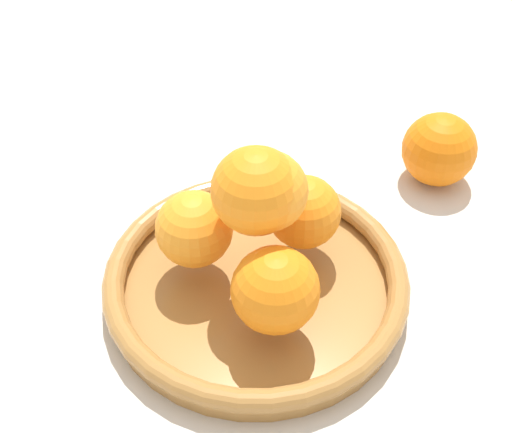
# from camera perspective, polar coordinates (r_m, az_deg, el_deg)

# --- Properties ---
(ground_plane) EXTENTS (4.00, 4.00, 0.00)m
(ground_plane) POSITION_cam_1_polar(r_m,az_deg,el_deg) (0.66, -0.00, -6.21)
(ground_plane) COLOR beige
(fruit_bowl) EXTENTS (0.28, 0.28, 0.03)m
(fruit_bowl) POSITION_cam_1_polar(r_m,az_deg,el_deg) (0.65, -0.00, -5.25)
(fruit_bowl) COLOR #A57238
(fruit_bowl) RESTS_ON ground_plane
(orange_pile) EXTENTS (0.16, 0.17, 0.13)m
(orange_pile) POSITION_cam_1_polar(r_m,az_deg,el_deg) (0.59, 0.16, -0.67)
(orange_pile) COLOR orange
(orange_pile) RESTS_ON fruit_bowl
(stray_orange) EXTENTS (0.08, 0.08, 0.08)m
(stray_orange) POSITION_cam_1_polar(r_m,az_deg,el_deg) (0.78, 14.44, 5.22)
(stray_orange) COLOR orange
(stray_orange) RESTS_ON ground_plane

